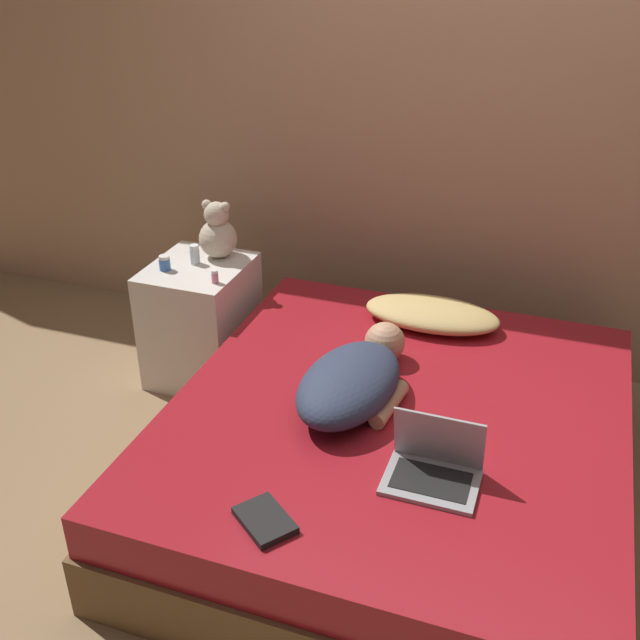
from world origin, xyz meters
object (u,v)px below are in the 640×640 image
teddy_bear (218,233)px  bottle_pink (215,277)px  pillow (432,314)px  bottle_blue (165,263)px  bottle_clear (195,255)px  book (265,520)px  person_lying (354,379)px  laptop (434,466)px

teddy_bear → bottle_pink: 0.30m
pillow → bottle_blue: bearing=-170.2°
bottle_clear → bottle_pink: (0.18, -0.16, -0.02)m
bottle_blue → bottle_pink: bottle_blue is taller
pillow → book: size_ratio=2.62×
person_lying → bottle_blue: (-1.06, 0.47, 0.11)m
teddy_bear → person_lying: bearing=-37.6°
teddy_bear → bottle_blue: bearing=-126.6°
teddy_bear → bottle_pink: (0.11, -0.27, -0.09)m
pillow → book: 1.41m
pillow → teddy_bear: teddy_bear is taller
laptop → book: 0.57m
person_lying → bottle_blue: bottle_blue is taller
teddy_bear → bottle_blue: (-0.17, -0.22, -0.09)m
person_lying → bottle_clear: bearing=155.4°
bottle_clear → pillow: bearing=5.0°
pillow → book: (-0.21, -1.39, -0.04)m
bottle_pink → teddy_bear: bearing=112.9°
person_lying → teddy_bear: bearing=148.7°
pillow → teddy_bear: bearing=179.3°
bottle_blue → laptop: bearing=-29.4°
bottle_clear → bottle_pink: size_ratio=1.51×
teddy_bear → bottle_blue: teddy_bear is taller
book → pillow: bearing=81.6°
bottle_pink → book: bottle_pink is taller
pillow → person_lying: person_lying is taller
bottle_pink → book: (0.73, -1.14, -0.19)m
laptop → book: laptop is taller
person_lying → laptop: (0.38, -0.34, -0.04)m
bottle_blue → pillow: bearing=9.8°
teddy_bear → book: (0.84, -1.40, -0.28)m
laptop → bottle_clear: (-1.34, 0.92, 0.16)m
book → bottle_pink: bearing=122.5°
laptop → bottle_blue: (-1.44, 0.81, 0.15)m
laptop → teddy_bear: (-1.27, 1.03, 0.24)m
teddy_bear → pillow: bearing=-0.7°
teddy_bear → bottle_clear: (-0.07, -0.11, -0.08)m
bottle_clear → book: 1.59m
person_lying → book: bearing=-88.2°
bottle_clear → bottle_blue: bottle_clear is taller
bottle_blue → person_lying: bearing=-23.8°
teddy_bear → bottle_pink: size_ratio=4.54×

